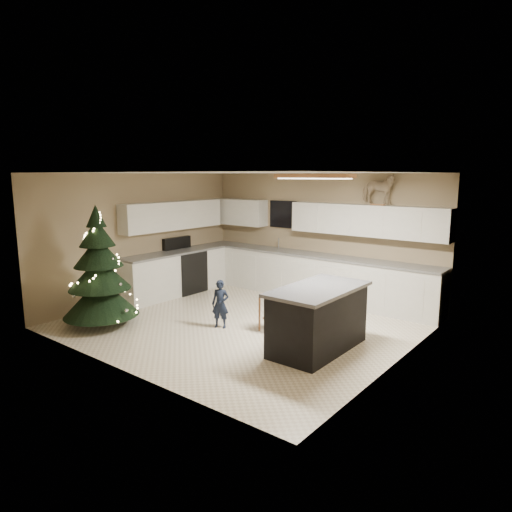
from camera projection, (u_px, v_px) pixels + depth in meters
name	position (u px, v px, depth m)	size (l,w,h in m)	color
ground_plane	(244.00, 323.00, 8.00)	(5.50, 5.50, 0.00)	beige
room_shell	(244.00, 224.00, 7.68)	(5.52, 5.02, 2.61)	gray
cabinetry	(260.00, 261.00, 9.69)	(5.50, 3.20, 2.00)	silver
island	(318.00, 318.00, 6.73)	(0.90, 1.70, 0.95)	black
bar_stool	(269.00, 303.00, 7.55)	(0.32, 0.32, 0.62)	#955B30
christmas_tree	(100.00, 277.00, 7.74)	(1.30, 1.26, 2.08)	#3F2816
toddler	(220.00, 304.00, 7.71)	(0.30, 0.20, 0.82)	black
rocking_horse	(378.00, 189.00, 8.55)	(0.69, 0.35, 0.59)	#955B30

